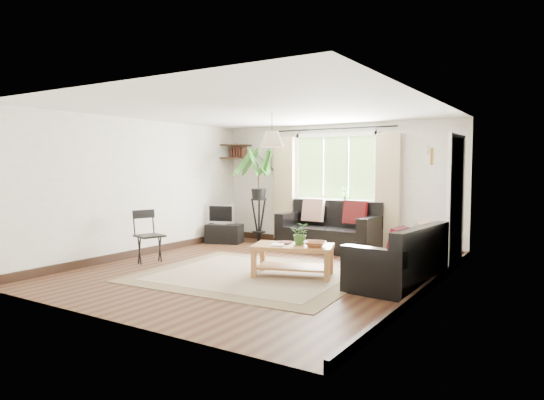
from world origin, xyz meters
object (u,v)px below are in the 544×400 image
Objects in this scene: sofa_right at (398,256)px; palm_stand at (259,195)px; sofa_back at (329,227)px; folding_chair at (150,237)px; tv_stand at (224,234)px; coffee_table at (293,261)px.

palm_stand reaches higher than sofa_right.
sofa_back is 2.17× the size of folding_chair.
sofa_back is 2.24m from tv_stand.
folding_chair is (-2.48, -0.38, 0.20)m from coffee_table.
coffee_table is at bearing -70.95° from sofa_right.
sofa_back is 1.65× the size of coffee_table.
sofa_back reaches higher than coffee_table.
sofa_right reaches higher than coffee_table.
sofa_right is 3.95m from folding_chair.
tv_stand is 1.06m from palm_stand.
palm_stand is (-3.57, 2.00, 0.60)m from sofa_right.
tv_stand is at bearing -140.46° from palm_stand.
sofa_right is 2.26× the size of tv_stand.
folding_chair is at bearing -101.96° from tv_stand.
folding_chair is at bearing -126.14° from sofa_back.
sofa_back is 3.29m from folding_chair.
tv_stand is at bearing -169.87° from sofa_back.
sofa_back is at bearing -19.96° from folding_chair.
folding_chair is at bearing -171.25° from coffee_table.
tv_stand is at bearing 22.52° from folding_chair.
coffee_table is (0.51, -2.26, -0.21)m from sofa_back.
sofa_right is at bearing -29.31° from palm_stand.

